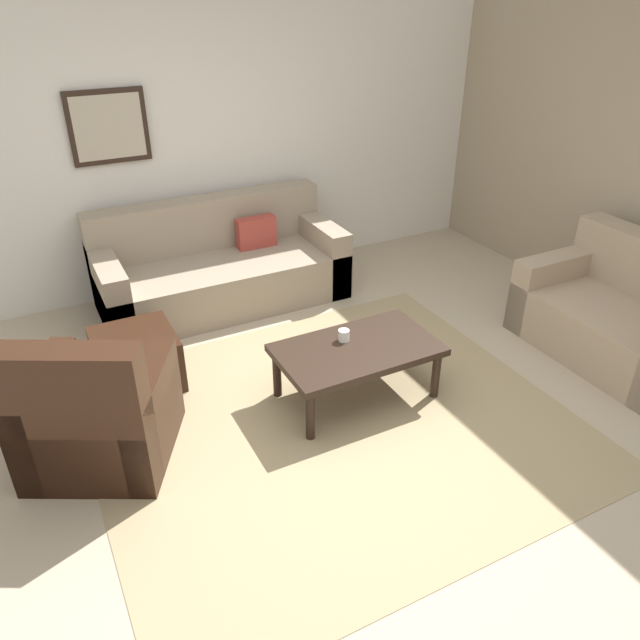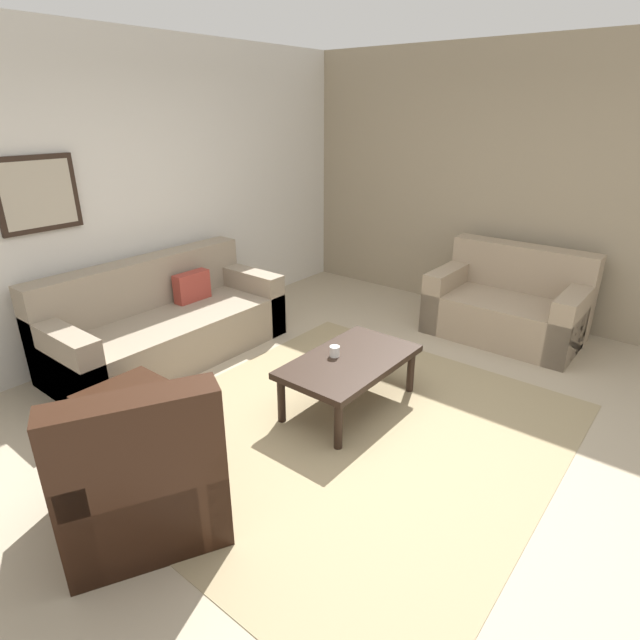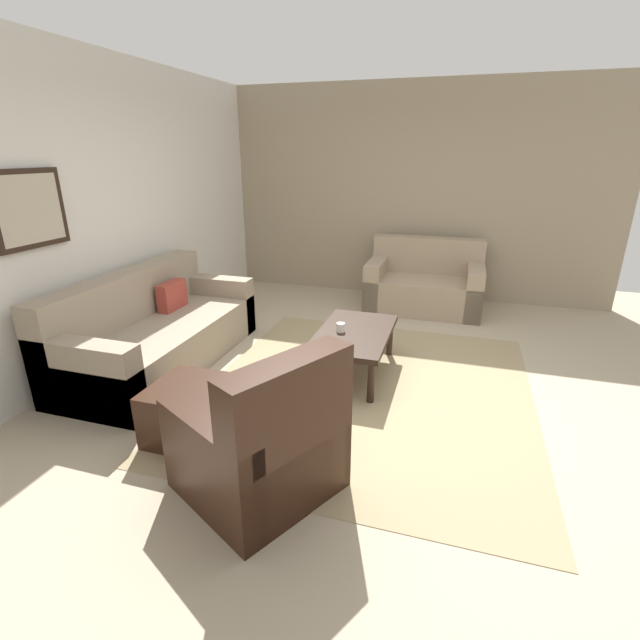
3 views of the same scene
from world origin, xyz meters
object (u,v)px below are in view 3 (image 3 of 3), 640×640
Objects in this scene: ottoman at (193,411)px; cup at (341,327)px; couch_loveseat at (424,285)px; framed_artwork at (29,209)px; armchair_leather at (265,449)px; coffee_table at (354,337)px; couch_main at (154,333)px.

ottoman is 1.51m from cup.
framed_artwork is at bearing 138.94° from couch_loveseat.
armchair_leather reaches higher than cup.
cup is at bearing -30.38° from ottoman.
couch_loveseat is 1.30× the size of coffee_table.
couch_loveseat is 3.72m from ottoman.
ottoman is at bearing -133.78° from couch_main.
armchair_leather reaches higher than coffee_table.
couch_main is at bearing 99.53° from cup.
couch_main is 1.50× the size of couch_loveseat.
coffee_table is 0.15m from cup.
couch_main is 1.92m from coffee_table.
armchair_leather is 1.72m from coffee_table.
armchair_leather is at bearing 175.45° from coffee_table.
cup is (0.30, -1.78, 0.15)m from couch_main.
cup is at bearing 109.58° from coffee_table.
couch_main and couch_loveseat have the same top height.
ottoman is at bearing -101.48° from framed_artwork.
cup is (1.67, -0.02, 0.14)m from armchair_leather.
framed_artwork is at bearing 78.52° from ottoman.
framed_artwork reaches higher than couch_loveseat.
couch_main is 1.48m from framed_artwork.
armchair_leather is at bearing -128.00° from couch_main.
coffee_table is (1.71, -0.14, 0.05)m from armchair_leather.
coffee_table is (1.32, -0.87, 0.16)m from ottoman.
couch_main is 3.83× the size of ottoman.
couch_main is 2.23m from armchair_leather.
couch_loveseat is 2.55× the size of ottoman.
framed_artwork is at bearing 148.32° from couch_main.
couch_main is 1.42m from ottoman.
couch_main reaches higher than ottoman.
couch_loveseat reaches higher than cup.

